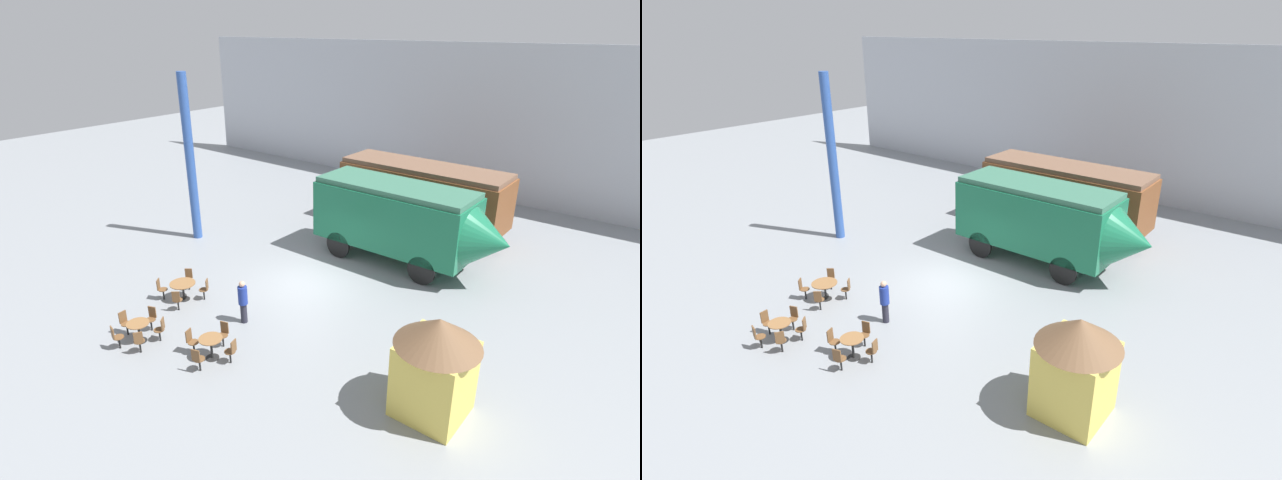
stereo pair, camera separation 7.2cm
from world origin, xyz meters
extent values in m
plane|color=gray|center=(0.00, 0.00, 0.00)|extent=(80.00, 80.00, 0.00)
cube|color=#B2B7C1|center=(0.00, 15.48, 4.50)|extent=(44.00, 0.15, 9.00)
cube|color=brown|center=(0.81, 8.40, 1.91)|extent=(8.60, 2.73, 2.54)
cube|color=brown|center=(0.81, 8.40, 3.30)|extent=(8.43, 2.51, 0.24)
cylinder|color=black|center=(3.39, 7.10, 0.49)|extent=(0.98, 0.12, 0.98)
cylinder|color=black|center=(3.39, 9.71, 0.49)|extent=(0.98, 0.12, 0.98)
cylinder|color=black|center=(-1.77, 7.10, 0.49)|extent=(0.98, 0.12, 0.98)
cylinder|color=black|center=(-1.77, 9.71, 0.49)|extent=(0.98, 0.12, 0.98)
cube|color=#196B47|center=(1.63, 4.12, 2.08)|extent=(7.05, 2.65, 2.56)
cone|color=#196B47|center=(5.95, 4.12, 2.08)|extent=(1.59, 2.43, 2.43)
cube|color=#366B54|center=(1.63, 4.12, 3.48)|extent=(6.91, 2.44, 0.24)
cylinder|color=black|center=(3.75, 2.86, 0.62)|extent=(1.23, 0.12, 1.23)
cylinder|color=black|center=(3.75, 5.39, 0.62)|extent=(1.23, 0.12, 1.23)
cylinder|color=black|center=(-0.48, 2.86, 0.62)|extent=(1.23, 0.12, 1.23)
cylinder|color=black|center=(-0.48, 5.39, 0.62)|extent=(1.23, 0.12, 1.23)
cylinder|color=black|center=(0.84, -5.80, 0.01)|extent=(0.44, 0.44, 0.02)
cylinder|color=black|center=(0.84, -5.80, 0.37)|extent=(0.08, 0.08, 0.71)
cylinder|color=olive|center=(0.84, -5.80, 0.74)|extent=(0.76, 0.76, 0.03)
cylinder|color=black|center=(-2.93, -3.99, 0.01)|extent=(0.44, 0.44, 0.02)
cylinder|color=black|center=(-2.93, -3.99, 0.36)|extent=(0.08, 0.08, 0.67)
cylinder|color=olive|center=(-2.93, -3.99, 0.71)|extent=(0.99, 0.99, 0.03)
cylinder|color=black|center=(-1.82, -6.69, 0.01)|extent=(0.44, 0.44, 0.02)
cylinder|color=black|center=(-1.82, -6.69, 0.35)|extent=(0.08, 0.08, 0.67)
cylinder|color=olive|center=(-1.82, -6.69, 0.70)|extent=(0.75, 0.75, 0.03)
cylinder|color=black|center=(0.19, -6.00, 0.21)|extent=(0.06, 0.06, 0.42)
cylinder|color=brown|center=(0.19, -6.00, 0.43)|extent=(0.36, 0.36, 0.03)
cube|color=brown|center=(0.04, -6.04, 0.66)|extent=(0.12, 0.29, 0.42)
cylinder|color=black|center=(1.04, -6.45, 0.21)|extent=(0.06, 0.06, 0.42)
cylinder|color=brown|center=(1.04, -6.45, 0.43)|extent=(0.36, 0.36, 0.03)
cube|color=brown|center=(1.08, -6.60, 0.66)|extent=(0.29, 0.12, 0.42)
cylinder|color=black|center=(1.49, -5.60, 0.21)|extent=(0.06, 0.06, 0.42)
cylinder|color=brown|center=(1.49, -5.60, 0.43)|extent=(0.36, 0.36, 0.03)
cube|color=brown|center=(1.64, -5.55, 0.66)|extent=(0.12, 0.29, 0.42)
cylinder|color=black|center=(0.64, -5.15, 0.21)|extent=(0.06, 0.06, 0.42)
cylinder|color=brown|center=(0.64, -5.15, 0.43)|extent=(0.36, 0.36, 0.03)
cube|color=brown|center=(0.60, -5.00, 0.66)|extent=(0.29, 0.12, 0.42)
cylinder|color=black|center=(-2.30, -3.51, 0.21)|extent=(0.06, 0.06, 0.42)
cylinder|color=brown|center=(-2.30, -3.51, 0.43)|extent=(0.36, 0.36, 0.03)
cube|color=brown|center=(-2.18, -3.42, 0.66)|extent=(0.21, 0.25, 0.42)
cylinder|color=black|center=(-3.41, -3.37, 0.21)|extent=(0.06, 0.06, 0.42)
cylinder|color=brown|center=(-3.41, -3.37, 0.43)|extent=(0.36, 0.36, 0.03)
cube|color=brown|center=(-3.51, -3.25, 0.66)|extent=(0.25, 0.21, 0.42)
cylinder|color=black|center=(-3.56, -4.48, 0.21)|extent=(0.06, 0.06, 0.42)
cylinder|color=brown|center=(-3.56, -4.48, 0.43)|extent=(0.36, 0.36, 0.03)
cube|color=brown|center=(-3.68, -4.57, 0.66)|extent=(0.21, 0.25, 0.42)
cylinder|color=black|center=(-2.44, -4.62, 0.21)|extent=(0.06, 0.06, 0.42)
cylinder|color=brown|center=(-2.44, -4.62, 0.43)|extent=(0.36, 0.36, 0.03)
cube|color=brown|center=(-2.35, -4.74, 0.66)|extent=(0.25, 0.21, 0.42)
cylinder|color=black|center=(-1.24, -7.05, 0.21)|extent=(0.06, 0.06, 0.42)
cylinder|color=brown|center=(-1.24, -7.05, 0.43)|extent=(0.36, 0.36, 0.03)
cube|color=brown|center=(-1.12, -7.13, 0.66)|extent=(0.19, 0.26, 0.42)
cylinder|color=black|center=(-1.30, -6.25, 0.21)|extent=(0.06, 0.06, 0.42)
cylinder|color=brown|center=(-1.30, -6.25, 0.43)|extent=(0.36, 0.36, 0.03)
cube|color=brown|center=(-1.18, -6.16, 0.66)|extent=(0.21, 0.25, 0.42)
cylinder|color=black|center=(-2.07, -6.06, 0.21)|extent=(0.06, 0.06, 0.42)
cylinder|color=brown|center=(-2.07, -6.06, 0.43)|extent=(0.36, 0.36, 0.03)
cube|color=brown|center=(-2.12, -5.92, 0.66)|extent=(0.28, 0.14, 0.42)
cylinder|color=black|center=(-2.49, -6.73, 0.21)|extent=(0.06, 0.06, 0.42)
cylinder|color=brown|center=(-2.49, -6.73, 0.43)|extent=(0.36, 0.36, 0.03)
cube|color=brown|center=(-2.64, -6.74, 0.66)|extent=(0.06, 0.29, 0.42)
cylinder|color=black|center=(-1.98, -7.34, 0.21)|extent=(0.06, 0.06, 0.42)
cylinder|color=brown|center=(-1.98, -7.34, 0.43)|extent=(0.36, 0.36, 0.03)
cube|color=brown|center=(-2.02, -7.49, 0.66)|extent=(0.29, 0.11, 0.42)
cylinder|color=#262633|center=(0.10, -3.66, 0.38)|extent=(0.24, 0.24, 0.76)
cylinder|color=navy|center=(0.10, -3.66, 1.10)|extent=(0.34, 0.34, 0.68)
sphere|color=tan|center=(0.10, -3.66, 1.55)|extent=(0.22, 0.22, 0.22)
cube|color=#DBC151|center=(7.48, -3.63, 1.10)|extent=(1.80, 1.80, 2.20)
cone|color=brown|center=(7.48, -3.63, 2.60)|extent=(2.34, 2.34, 0.80)
cylinder|color=#2D519E|center=(-7.48, 0.39, 4.00)|extent=(0.44, 0.44, 8.00)
camera|label=1|loc=(11.78, -14.07, 9.91)|focal=28.00mm
camera|label=2|loc=(11.84, -14.03, 9.91)|focal=28.00mm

